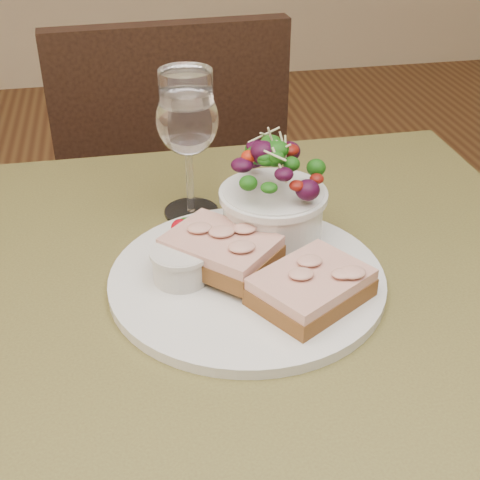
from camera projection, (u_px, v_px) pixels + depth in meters
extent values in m
cube|color=#4E4521|center=(240.00, 318.00, 0.71)|extent=(0.80, 0.80, 0.04)
cylinder|color=black|center=(7.00, 392.00, 1.14)|extent=(0.05, 0.05, 0.71)
cylinder|color=black|center=(383.00, 342.00, 1.25)|extent=(0.05, 0.05, 0.71)
cube|color=black|center=(166.00, 207.00, 1.50)|extent=(0.44, 0.44, 0.04)
cube|color=black|center=(174.00, 148.00, 1.22)|extent=(0.42, 0.06, 0.45)
cube|color=black|center=(171.00, 288.00, 1.62)|extent=(0.38, 0.38, 0.45)
cylinder|color=silver|center=(247.00, 279.00, 0.73)|extent=(0.30, 0.30, 0.01)
cube|color=#4D2A14|center=(311.00, 292.00, 0.68)|extent=(0.14, 0.13, 0.02)
cube|color=beige|center=(312.00, 279.00, 0.68)|extent=(0.14, 0.13, 0.01)
cube|color=#4D2A14|center=(221.00, 255.00, 0.73)|extent=(0.14, 0.14, 0.02)
cube|color=beige|center=(221.00, 242.00, 0.72)|extent=(0.14, 0.14, 0.01)
cylinder|color=beige|center=(181.00, 265.00, 0.71)|extent=(0.06, 0.06, 0.04)
cylinder|color=brown|center=(180.00, 253.00, 0.70)|extent=(0.05, 0.05, 0.01)
cylinder|color=silver|center=(273.00, 214.00, 0.78)|extent=(0.12, 0.12, 0.06)
ellipsoid|color=#103D0B|center=(274.00, 170.00, 0.75)|extent=(0.10, 0.10, 0.06)
ellipsoid|color=#103D0B|center=(192.00, 226.00, 0.80)|extent=(0.04, 0.04, 0.01)
sphere|color=maroon|center=(180.00, 228.00, 0.79)|extent=(0.02, 0.02, 0.02)
cylinder|color=white|center=(191.00, 211.00, 0.87)|extent=(0.07, 0.07, 0.00)
cylinder|color=white|center=(190.00, 179.00, 0.84)|extent=(0.01, 0.01, 0.09)
ellipsoid|color=white|center=(187.00, 119.00, 0.80)|extent=(0.08, 0.08, 0.09)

